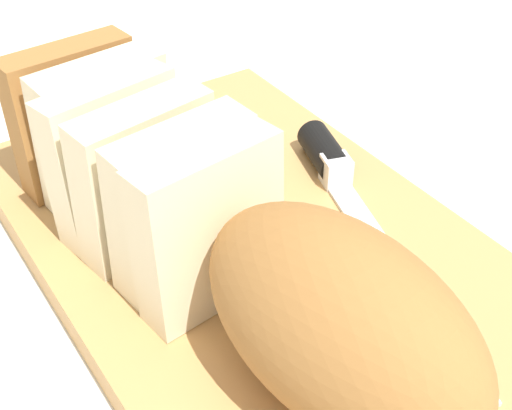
# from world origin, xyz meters

# --- Properties ---
(ground_plane) EXTENTS (3.00, 3.00, 0.00)m
(ground_plane) POSITION_xyz_m (0.00, 0.00, 0.00)
(ground_plane) COLOR silver
(cutting_board) EXTENTS (0.45, 0.28, 0.02)m
(cutting_board) POSITION_xyz_m (0.00, 0.00, 0.01)
(cutting_board) COLOR tan
(cutting_board) RESTS_ON ground_plane
(bread_loaf) EXTENTS (0.39, 0.14, 0.11)m
(bread_loaf) POSITION_xyz_m (-0.04, 0.05, 0.08)
(bread_loaf) COLOR #996633
(bread_loaf) RESTS_ON cutting_board
(bread_knife) EXTENTS (0.27, 0.10, 0.03)m
(bread_knife) POSITION_xyz_m (0.01, -0.09, 0.03)
(bread_knife) COLOR silver
(bread_knife) RESTS_ON cutting_board
(crumb_near_knife) EXTENTS (0.00, 0.00, 0.00)m
(crumb_near_knife) POSITION_xyz_m (-0.07, -0.01, 0.03)
(crumb_near_knife) COLOR tan
(crumb_near_knife) RESTS_ON cutting_board
(crumb_near_loaf) EXTENTS (0.01, 0.01, 0.01)m
(crumb_near_loaf) POSITION_xyz_m (-0.03, 0.05, 0.03)
(crumb_near_loaf) COLOR tan
(crumb_near_loaf) RESTS_ON cutting_board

